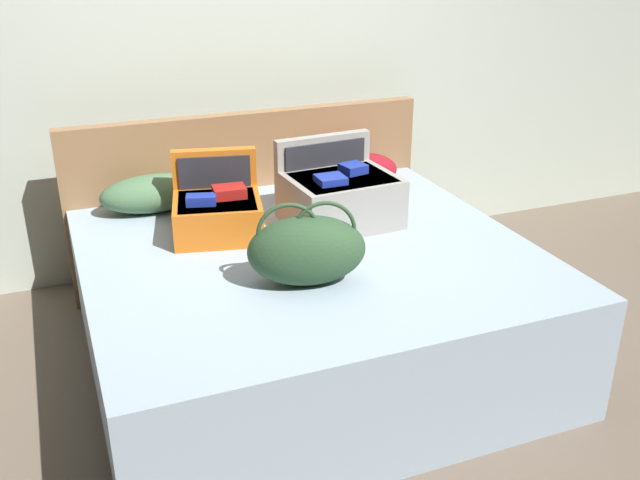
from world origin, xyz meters
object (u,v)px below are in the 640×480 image
object	(u,v)px
duffel_bag	(307,249)
pillow_center_head	(154,193)
bed	(309,305)
hard_case_medium	(217,209)
pillow_near_headboard	(357,171)
hard_case_large	(340,195)

from	to	relation	value
duffel_bag	pillow_center_head	world-z (taller)	duffel_bag
bed	duffel_bag	world-z (taller)	duffel_bag
bed	pillow_center_head	distance (m)	0.97
hard_case_medium	pillow_center_head	bearing A→B (deg)	132.81
bed	duffel_bag	xyz separation A→B (m)	(-0.12, -0.29, 0.42)
pillow_near_headboard	pillow_center_head	bearing A→B (deg)	176.99
pillow_center_head	duffel_bag	bearing A→B (deg)	-67.38
bed	hard_case_large	size ratio (longest dim) A/B	3.69
hard_case_medium	duffel_bag	distance (m)	0.66
hard_case_medium	duffel_bag	size ratio (longest dim) A/B	0.94
pillow_near_headboard	hard_case_large	bearing A→B (deg)	-123.94
hard_case_large	pillow_near_headboard	bearing A→B (deg)	52.30
hard_case_large	duffel_bag	bearing A→B (deg)	-128.21
bed	hard_case_medium	xyz separation A→B (m)	(-0.31, 0.34, 0.39)
hard_case_medium	pillow_center_head	distance (m)	0.44
bed	pillow_center_head	size ratio (longest dim) A/B	3.65
duffel_bag	pillow_near_headboard	bearing A→B (deg)	55.77
pillow_near_headboard	pillow_center_head	distance (m)	1.07
bed	hard_case_medium	distance (m)	0.60
bed	pillow_near_headboard	xyz separation A→B (m)	(0.53, 0.66, 0.37)
pillow_center_head	hard_case_medium	bearing A→B (deg)	-59.52
hard_case_medium	bed	bearing A→B (deg)	-34.78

